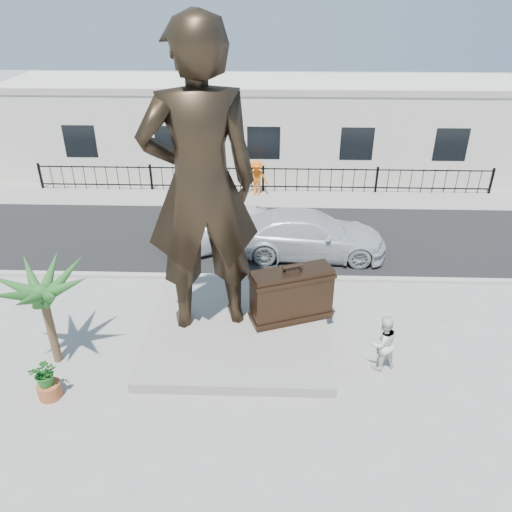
{
  "coord_description": "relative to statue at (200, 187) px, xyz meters",
  "views": [
    {
      "loc": [
        0.39,
        -10.28,
        9.1
      ],
      "look_at": [
        0.0,
        2.0,
        2.3
      ],
      "focal_mm": 35.0,
      "sensor_mm": 36.0,
      "label": 1
    }
  ],
  "objects": [
    {
      "name": "plinth",
      "position": [
        0.92,
        -0.25,
        -4.31
      ],
      "size": [
        5.2,
        5.2,
        0.3
      ],
      "primitive_type": "cube",
      "color": "gray",
      "rests_on": "ground"
    },
    {
      "name": "far_sidewalk",
      "position": [
        1.42,
        10.25,
        -4.45
      ],
      "size": [
        40.0,
        2.5,
        0.02
      ],
      "primitive_type": "cube",
      "color": "#9E9991",
      "rests_on": "ground"
    },
    {
      "name": "worker",
      "position": [
        1.13,
        10.54,
        -3.59
      ],
      "size": [
        1.19,
        0.82,
        1.69
      ],
      "primitive_type": "imported",
      "rotation": [
        0.0,
        0.0,
        -0.19
      ],
      "color": "orange",
      "rests_on": "far_sidewalk"
    },
    {
      "name": "shrub",
      "position": [
        -3.6,
        -3.01,
        -3.68
      ],
      "size": [
        0.73,
        0.65,
        0.74
      ],
      "primitive_type": "imported",
      "rotation": [
        0.0,
        0.0,
        0.11
      ],
      "color": "#226521",
      "rests_on": "planter"
    },
    {
      "name": "fence",
      "position": [
        1.42,
        11.05,
        -3.86
      ],
      "size": [
        22.0,
        0.1,
        1.2
      ],
      "primitive_type": "cube",
      "color": "black",
      "rests_on": "ground"
    },
    {
      "name": "planter",
      "position": [
        -3.6,
        -3.01,
        -4.26
      ],
      "size": [
        0.56,
        0.56,
        0.4
      ],
      "primitive_type": "cylinder",
      "color": "#9B4E29",
      "rests_on": "ground"
    },
    {
      "name": "curb",
      "position": [
        1.42,
        2.75,
        -4.4
      ],
      "size": [
        40.0,
        0.25,
        0.12
      ],
      "primitive_type": "cube",
      "color": "#A5A399",
      "rests_on": "ground"
    },
    {
      "name": "car_white",
      "position": [
        0.05,
        5.49,
        -3.74
      ],
      "size": [
        5.61,
        4.07,
        1.42
      ],
      "primitive_type": "imported",
      "rotation": [
        0.0,
        0.0,
        1.95
      ],
      "color": "white",
      "rests_on": "street"
    },
    {
      "name": "car_silver",
      "position": [
        3.27,
        4.64,
        -3.62
      ],
      "size": [
        5.74,
        2.5,
        1.64
      ],
      "primitive_type": "imported",
      "rotation": [
        0.0,
        0.0,
        1.54
      ],
      "color": "silver",
      "rests_on": "street"
    },
    {
      "name": "building",
      "position": [
        1.42,
        15.25,
        -2.26
      ],
      "size": [
        28.0,
        7.0,
        4.4
      ],
      "primitive_type": "cube",
      "color": "silver",
      "rests_on": "ground"
    },
    {
      "name": "statue",
      "position": [
        0.0,
        0.0,
        0.0
      ],
      "size": [
        3.42,
        2.67,
        8.31
      ],
      "primitive_type": "imported",
      "rotation": [
        0.0,
        0.0,
        3.39
      ],
      "color": "black",
      "rests_on": "plinth"
    },
    {
      "name": "ground",
      "position": [
        1.42,
        -1.75,
        -4.46
      ],
      "size": [
        100.0,
        100.0,
        0.0
      ],
      "primitive_type": "plane",
      "color": "#9E9991",
      "rests_on": "ground"
    },
    {
      "name": "palm_tree",
      "position": [
        -3.93,
        -1.65,
        -4.46
      ],
      "size": [
        1.8,
        1.8,
        3.2
      ],
      "primitive_type": null,
      "color": "#21541E",
      "rests_on": "ground"
    },
    {
      "name": "suitcase",
      "position": [
        2.46,
        0.06,
        -3.33
      ],
      "size": [
        2.44,
        1.49,
        1.64
      ],
      "primitive_type": "cube",
      "rotation": [
        0.0,
        0.0,
        0.35
      ],
      "color": "black",
      "rests_on": "plinth"
    },
    {
      "name": "tourist",
      "position": [
        4.8,
        -1.65,
        -3.65
      ],
      "size": [
        0.95,
        0.85,
        1.61
      ],
      "primitive_type": "imported",
      "rotation": [
        0.0,
        0.0,
        3.51
      ],
      "color": "silver",
      "rests_on": "ground"
    },
    {
      "name": "street",
      "position": [
        1.42,
        6.25,
        -4.45
      ],
      "size": [
        40.0,
        7.0,
        0.01
      ],
      "primitive_type": "cube",
      "color": "black",
      "rests_on": "ground"
    }
  ]
}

